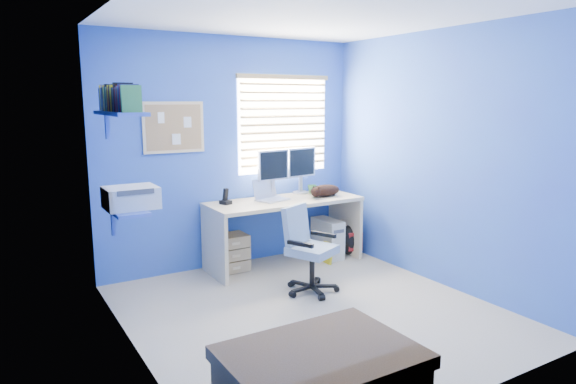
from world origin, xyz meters
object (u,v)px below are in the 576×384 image
desk (284,232)px  tower_pc (327,238)px  cat (325,191)px  laptop (272,190)px  office_chair (308,260)px

desk → tower_pc: desk is taller
cat → desk: bearing=147.8°
desk → cat: 0.67m
laptop → office_chair: bearing=-112.5°
desk → office_chair: (-0.22, -0.82, -0.06)m
tower_pc → office_chair: office_chair is taller
office_chair → cat: bearing=46.5°
laptop → office_chair: size_ratio=0.40×
cat → office_chair: cat is taller
cat → office_chair: bearing=-158.2°
tower_pc → office_chair: 1.14m
laptop → cat: (0.63, -0.10, -0.04)m
laptop → tower_pc: bearing=-21.1°
tower_pc → office_chair: size_ratio=0.54×
laptop → tower_pc: size_ratio=0.73×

